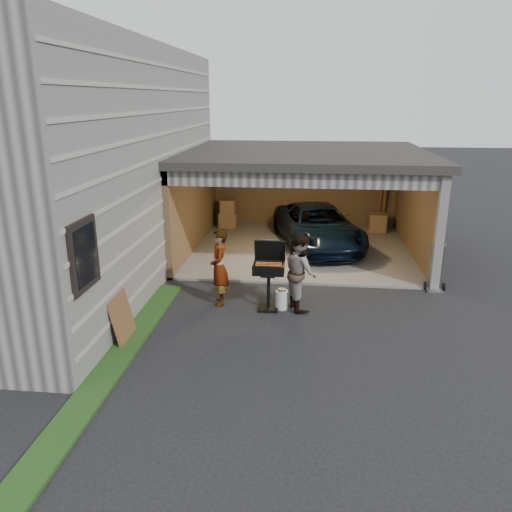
{
  "coord_description": "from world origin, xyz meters",
  "views": [
    {
      "loc": [
        0.93,
        -7.74,
        4.29
      ],
      "look_at": [
        -0.13,
        2.09,
        1.15
      ],
      "focal_mm": 35.0,
      "sensor_mm": 36.0,
      "label": 1
    }
  ],
  "objects_px": {
    "propane_tank": "(282,300)",
    "hand_truck": "(435,282)",
    "minivan": "(318,228)",
    "plywood_panel": "(122,318)",
    "man": "(301,272)",
    "woman": "(219,267)",
    "bbq_grill": "(269,271)"
  },
  "relations": [
    {
      "from": "minivan",
      "to": "woman",
      "type": "height_order",
      "value": "woman"
    },
    {
      "from": "man",
      "to": "bbq_grill",
      "type": "distance_m",
      "value": 0.67
    },
    {
      "from": "man",
      "to": "propane_tank",
      "type": "distance_m",
      "value": 0.73
    },
    {
      "from": "plywood_panel",
      "to": "hand_truck",
      "type": "relative_size",
      "value": 0.79
    },
    {
      "from": "minivan",
      "to": "man",
      "type": "relative_size",
      "value": 2.68
    },
    {
      "from": "propane_tank",
      "to": "hand_truck",
      "type": "distance_m",
      "value": 3.76
    },
    {
      "from": "plywood_panel",
      "to": "hand_truck",
      "type": "height_order",
      "value": "hand_truck"
    },
    {
      "from": "hand_truck",
      "to": "bbq_grill",
      "type": "bearing_deg",
      "value": -155.02
    },
    {
      "from": "woman",
      "to": "hand_truck",
      "type": "distance_m",
      "value": 5.04
    },
    {
      "from": "plywood_panel",
      "to": "minivan",
      "type": "bearing_deg",
      "value": 60.49
    },
    {
      "from": "woman",
      "to": "bbq_grill",
      "type": "relative_size",
      "value": 1.15
    },
    {
      "from": "man",
      "to": "hand_truck",
      "type": "height_order",
      "value": "man"
    },
    {
      "from": "minivan",
      "to": "woman",
      "type": "bearing_deg",
      "value": -129.6
    },
    {
      "from": "propane_tank",
      "to": "hand_truck",
      "type": "relative_size",
      "value": 0.36
    },
    {
      "from": "man",
      "to": "plywood_panel",
      "type": "height_order",
      "value": "man"
    },
    {
      "from": "minivan",
      "to": "plywood_panel",
      "type": "bearing_deg",
      "value": -133.47
    },
    {
      "from": "hand_truck",
      "to": "plywood_panel",
      "type": "bearing_deg",
      "value": -149.15
    },
    {
      "from": "man",
      "to": "propane_tank",
      "type": "height_order",
      "value": "man"
    },
    {
      "from": "hand_truck",
      "to": "man",
      "type": "bearing_deg",
      "value": -152.79
    },
    {
      "from": "man",
      "to": "minivan",
      "type": "bearing_deg",
      "value": -24.87
    },
    {
      "from": "propane_tank",
      "to": "man",
      "type": "bearing_deg",
      "value": 12.93
    },
    {
      "from": "woman",
      "to": "man",
      "type": "xyz_separation_m",
      "value": [
        1.73,
        -0.05,
        -0.02
      ]
    },
    {
      "from": "minivan",
      "to": "plywood_panel",
      "type": "height_order",
      "value": "minivan"
    },
    {
      "from": "minivan",
      "to": "hand_truck",
      "type": "height_order",
      "value": "minivan"
    },
    {
      "from": "man",
      "to": "hand_truck",
      "type": "xyz_separation_m",
      "value": [
        3.11,
        1.33,
        -0.6
      ]
    },
    {
      "from": "minivan",
      "to": "man",
      "type": "xyz_separation_m",
      "value": [
        -0.41,
        -4.53,
        0.21
      ]
    },
    {
      "from": "woman",
      "to": "propane_tank",
      "type": "distance_m",
      "value": 1.5
    },
    {
      "from": "minivan",
      "to": "propane_tank",
      "type": "relative_size",
      "value": 10.82
    },
    {
      "from": "minivan",
      "to": "woman",
      "type": "distance_m",
      "value": 4.97
    },
    {
      "from": "plywood_panel",
      "to": "propane_tank",
      "type": "bearing_deg",
      "value": 32.12
    },
    {
      "from": "minivan",
      "to": "man",
      "type": "bearing_deg",
      "value": -109.18
    },
    {
      "from": "plywood_panel",
      "to": "man",
      "type": "bearing_deg",
      "value": 30.13
    }
  ]
}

